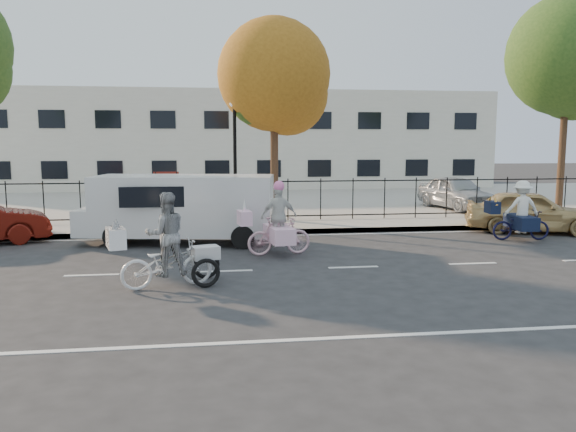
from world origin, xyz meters
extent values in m
plane|color=#333334|center=(0.00, 0.00, 0.00)|extent=(120.00, 120.00, 0.00)
cube|color=#A8A399|center=(0.00, 5.05, 0.07)|extent=(60.00, 0.10, 0.15)
cube|color=#A8A399|center=(0.00, 6.10, 0.07)|extent=(60.00, 2.20, 0.15)
cube|color=#A8A399|center=(0.00, 15.00, 0.07)|extent=(60.00, 15.60, 0.15)
cube|color=silver|center=(0.00, 25.00, 3.00)|extent=(34.00, 10.00, 6.00)
cylinder|color=black|center=(0.50, 6.80, 2.15)|extent=(0.12, 0.12, 4.00)
sphere|color=white|center=(0.50, 6.80, 4.30)|extent=(0.36, 0.36, 0.36)
cylinder|color=black|center=(-2.20, 6.80, 1.05)|extent=(0.06, 0.06, 1.80)
cylinder|color=black|center=(-1.50, 6.80, 1.05)|extent=(0.06, 0.06, 1.80)
cube|color=#59140F|center=(-1.85, 6.80, 1.65)|extent=(0.85, 0.04, 0.60)
imported|color=white|center=(-1.24, -1.27, 0.49)|extent=(1.98, 1.15, 0.98)
imported|color=white|center=(-1.24, -1.27, 1.10)|extent=(0.99, 0.86, 1.72)
cube|color=white|center=(-2.18, -1.55, 1.09)|extent=(0.48, 0.67, 0.39)
cone|color=white|center=(-2.18, -1.42, 1.35)|extent=(0.15, 0.15, 0.20)
cone|color=white|center=(-2.18, -1.68, 1.35)|extent=(0.15, 0.15, 0.20)
torus|color=black|center=(-0.45, -1.42, 0.31)|extent=(0.61, 0.26, 0.61)
torus|color=black|center=(-0.45, -0.66, 0.31)|extent=(0.61, 0.26, 0.61)
cube|color=white|center=(-0.45, -1.04, 0.65)|extent=(0.63, 0.52, 0.27)
imported|color=beige|center=(1.43, 1.71, 0.51)|extent=(1.75, 0.72, 1.02)
imported|color=silver|center=(1.43, 1.71, 1.03)|extent=(0.99, 0.53, 1.61)
cube|color=#FDC0DB|center=(0.52, 1.57, 1.02)|extent=(0.38, 0.60, 0.37)
cone|color=silver|center=(0.52, 1.57, 1.35)|extent=(0.12, 0.12, 0.33)
cube|color=#FDC0DB|center=(1.43, 1.71, 0.56)|extent=(0.75, 1.40, 0.41)
sphere|color=pink|center=(1.43, 1.71, 1.82)|extent=(0.29, 0.29, 0.29)
imported|color=black|center=(8.96, 2.98, 0.45)|extent=(1.78, 0.76, 0.91)
imported|color=white|center=(8.96, 2.98, 1.01)|extent=(1.08, 0.68, 1.59)
cube|color=black|center=(8.06, 3.06, 1.01)|extent=(0.35, 0.58, 0.36)
cone|color=gold|center=(8.06, 3.24, 1.21)|extent=(0.12, 0.24, 0.32)
cone|color=gold|center=(8.06, 2.88, 1.21)|extent=(0.12, 0.24, 0.32)
cube|color=black|center=(8.96, 2.98, 0.55)|extent=(0.67, 1.35, 0.40)
cube|color=silver|center=(-1.11, 3.80, 1.14)|extent=(5.35, 2.70, 1.70)
cube|color=silver|center=(-3.90, 3.80, 0.66)|extent=(0.77, 1.90, 0.76)
cylinder|color=black|center=(-2.90, 2.97, 0.33)|extent=(0.69, 0.35, 0.66)
cylinder|color=black|center=(-2.90, 4.63, 0.33)|extent=(0.69, 0.35, 0.66)
cylinder|color=black|center=(0.69, 2.97, 0.33)|extent=(0.69, 0.35, 0.66)
cylinder|color=black|center=(0.69, 4.63, 0.33)|extent=(0.69, 0.35, 0.66)
imported|color=tan|center=(10.08, 4.33, 0.70)|extent=(4.41, 3.01, 1.39)
imported|color=#43474A|center=(-1.51, 9.80, 0.85)|extent=(2.38, 4.46, 1.40)
imported|color=#A5A9AC|center=(9.89, 9.67, 0.85)|extent=(2.28, 4.30, 1.39)
cylinder|color=#442D1D|center=(1.92, 7.30, 2.32)|extent=(0.28, 0.28, 4.63)
sphere|color=#9F6219|center=(1.92, 7.30, 5.29)|extent=(3.97, 3.97, 3.97)
sphere|color=#9F6219|center=(2.42, 7.50, 4.63)|extent=(2.91, 2.91, 2.91)
cylinder|color=#442D1D|center=(13.62, 8.20, 2.77)|extent=(0.28, 0.28, 5.55)
sphere|color=#385B1E|center=(13.62, 8.20, 6.34)|extent=(4.75, 4.75, 4.75)
sphere|color=#385B1E|center=(14.12, 8.40, 5.55)|extent=(3.49, 3.49, 3.49)
camera|label=1|loc=(-0.28, -12.73, 2.96)|focal=35.00mm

